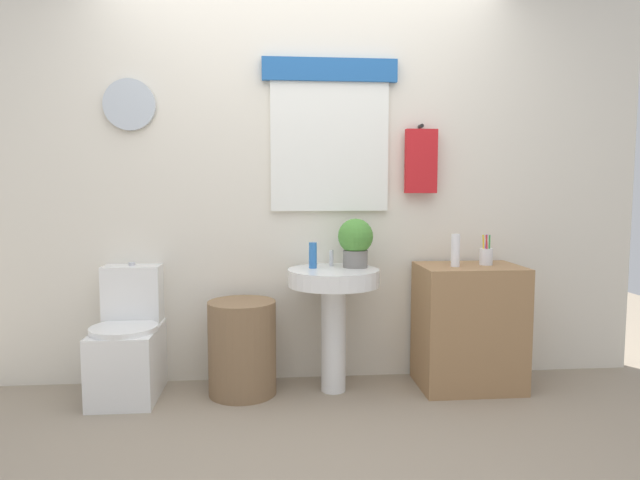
% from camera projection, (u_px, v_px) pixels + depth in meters
% --- Properties ---
extents(ground_plane, '(8.00, 8.00, 0.00)m').
position_uv_depth(ground_plane, '(318.00, 460.00, 2.48)').
color(ground_plane, gray).
extents(back_wall, '(4.40, 0.18, 2.60)m').
position_uv_depth(back_wall, '(303.00, 175.00, 3.50)').
color(back_wall, silver).
rests_on(back_wall, ground_plane).
extents(toilet, '(0.38, 0.51, 0.78)m').
position_uv_depth(toilet, '(129.00, 346.00, 3.24)').
color(toilet, white).
rests_on(toilet, ground_plane).
extents(laundry_hamper, '(0.40, 0.40, 0.56)m').
position_uv_depth(laundry_hamper, '(242.00, 348.00, 3.27)').
color(laundry_hamper, '#846647').
rests_on(laundry_hamper, ground_plane).
extents(pedestal_sink, '(0.55, 0.55, 0.75)m').
position_uv_depth(pedestal_sink, '(334.00, 297.00, 3.29)').
color(pedestal_sink, white).
rests_on(pedestal_sink, ground_plane).
extents(faucet, '(0.03, 0.03, 0.10)m').
position_uv_depth(faucet, '(331.00, 258.00, 3.38)').
color(faucet, silver).
rests_on(faucet, pedestal_sink).
extents(wooden_cabinet, '(0.61, 0.44, 0.76)m').
position_uv_depth(wooden_cabinet, '(468.00, 326.00, 3.38)').
color(wooden_cabinet, '#9E754C').
rests_on(wooden_cabinet, ground_plane).
extents(soap_bottle, '(0.05, 0.05, 0.16)m').
position_uv_depth(soap_bottle, '(313.00, 255.00, 3.30)').
color(soap_bottle, '#2D6BB7').
rests_on(soap_bottle, pedestal_sink).
extents(potted_plant, '(0.21, 0.21, 0.30)m').
position_uv_depth(potted_plant, '(355.00, 240.00, 3.33)').
color(potted_plant, slate).
rests_on(potted_plant, pedestal_sink).
extents(lotion_bottle, '(0.05, 0.05, 0.20)m').
position_uv_depth(lotion_bottle, '(455.00, 250.00, 3.28)').
color(lotion_bottle, white).
rests_on(lotion_bottle, wooden_cabinet).
extents(toothbrush_cup, '(0.08, 0.08, 0.19)m').
position_uv_depth(toothbrush_cup, '(486.00, 256.00, 3.37)').
color(toothbrush_cup, silver).
rests_on(toothbrush_cup, wooden_cabinet).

